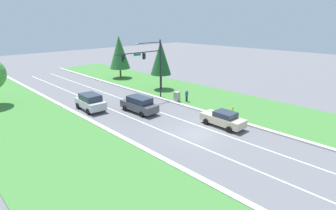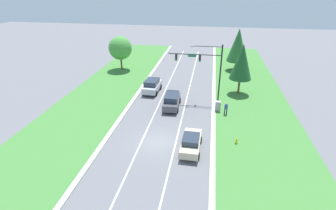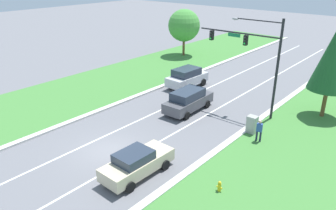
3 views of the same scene
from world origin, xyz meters
The scene contains 16 objects.
ground_plane centered at (0.00, 0.00, 0.00)m, with size 160.00×160.00×0.00m, color slate.
curb_strip_right centered at (5.65, 0.00, 0.07)m, with size 0.50×90.00×0.15m.
curb_strip_left centered at (-5.65, 0.00, 0.07)m, with size 0.50×90.00×0.15m.
grass_verge_right centered at (10.90, 0.00, 0.04)m, with size 10.00×90.00×0.08m.
grass_verge_left centered at (-10.90, 0.00, 0.04)m, with size 10.00×90.00×0.08m.
lane_stripe_inner_left centered at (-1.80, 0.00, 0.00)m, with size 0.14×81.00×0.01m.
lane_stripe_inner_right centered at (1.80, 0.00, 0.00)m, with size 0.14×81.00×0.01m.
traffic_signal_mast centered at (4.22, 11.79, 5.30)m, with size 7.18×0.41×7.99m.
champagne_sedan centered at (3.46, -0.65, 0.83)m, with size 2.06×4.67×1.63m.
graphite_suv centered at (0.08, 8.85, 0.97)m, with size 2.20×5.03×1.88m.
silver_suv centered at (-3.67, 13.60, 1.04)m, with size 2.39×4.67×2.00m.
utility_cabinet centered at (6.17, 8.53, 0.70)m, with size 0.70×0.60×1.40m.
pedestrian centered at (7.14, 7.65, 0.94)m, with size 0.41×0.28×1.69m.
fire_hydrant centered at (8.04, 1.10, 0.34)m, with size 0.34×0.20×0.70m.
conifer_near_right_tree centered at (9.25, 14.97, 4.95)m, with size 3.19×3.19×7.52m.
conifer_far_right_tree centered at (9.58, 26.55, 4.86)m, with size 3.73×3.73×7.85m.
Camera 1 is at (-18.04, -14.63, 10.36)m, focal length 28.00 mm.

